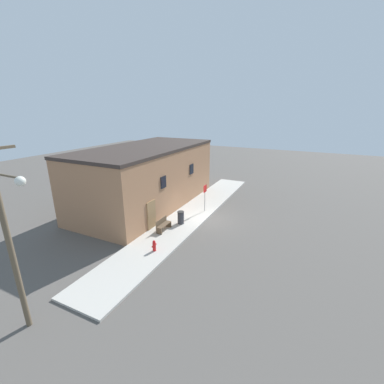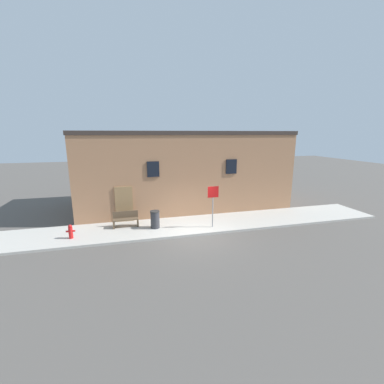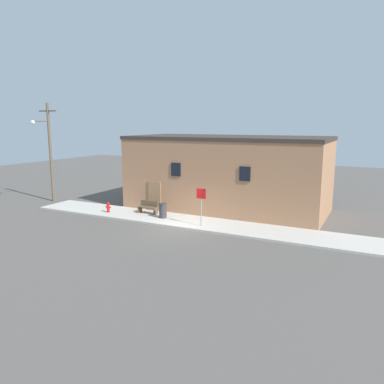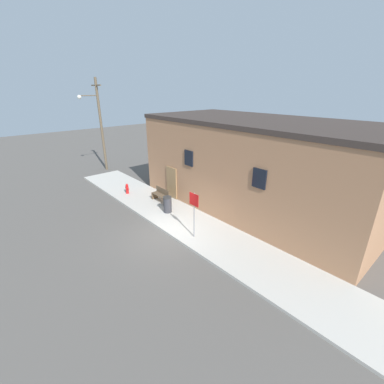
{
  "view_description": "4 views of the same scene",
  "coord_description": "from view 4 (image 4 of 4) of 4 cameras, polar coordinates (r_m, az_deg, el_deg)",
  "views": [
    {
      "loc": [
        -17.48,
        -7.05,
        8.41
      ],
      "look_at": [
        0.21,
        1.48,
        2.0
      ],
      "focal_mm": 24.0,
      "sensor_mm": 36.0,
      "label": 1
    },
    {
      "loc": [
        -3.24,
        -11.89,
        5.17
      ],
      "look_at": [
        0.21,
        1.48,
        2.0
      ],
      "focal_mm": 24.0,
      "sensor_mm": 36.0,
      "label": 2
    },
    {
      "loc": [
        10.52,
        -18.87,
        6.19
      ],
      "look_at": [
        0.21,
        1.48,
        2.0
      ],
      "focal_mm": 35.0,
      "sensor_mm": 36.0,
      "label": 3
    },
    {
      "loc": [
        9.29,
        -6.46,
        6.85
      ],
      "look_at": [
        0.21,
        1.48,
        2.0
      ],
      "focal_mm": 24.0,
      "sensor_mm": 36.0,
      "label": 4
    }
  ],
  "objects": [
    {
      "name": "stop_sign",
      "position": [
        12.01,
        0.46,
        -3.47
      ],
      "size": [
        0.61,
        0.06,
        2.28
      ],
      "color": "gray",
      "rests_on": "sidewalk"
    },
    {
      "name": "fire_hydrant",
      "position": [
        18.22,
        -14.21,
        0.73
      ],
      "size": [
        0.42,
        0.2,
        0.7
      ],
      "color": "red",
      "rests_on": "sidewalk"
    },
    {
      "name": "utility_pole",
      "position": [
        24.05,
        -19.93,
        14.49
      ],
      "size": [
        1.8,
        1.75,
        7.77
      ],
      "color": "brown",
      "rests_on": "ground"
    },
    {
      "name": "sidewalk",
      "position": [
        13.98,
        -0.56,
        -7.14
      ],
      "size": [
        23.2,
        2.97,
        0.13
      ],
      "color": "#BCB7AD",
      "rests_on": "ground"
    },
    {
      "name": "bench",
      "position": [
        16.53,
        -6.93,
        -0.7
      ],
      "size": [
        1.36,
        0.44,
        0.85
      ],
      "color": "brown",
      "rests_on": "sidewalk"
    },
    {
      "name": "trash_bin",
      "position": [
        15.03,
        -5.46,
        -2.75
      ],
      "size": [
        0.51,
        0.51,
        0.96
      ],
      "color": "#333338",
      "rests_on": "sidewalk"
    },
    {
      "name": "ground_plane",
      "position": [
        13.23,
        -5.51,
        -9.41
      ],
      "size": [
        80.0,
        80.0,
        0.0
      ],
      "primitive_type": "plane",
      "color": "#56514C"
    },
    {
      "name": "brick_building",
      "position": [
        15.87,
        14.17,
        5.9
      ],
      "size": [
        13.98,
        6.58,
        5.31
      ],
      "color": "#A87551",
      "rests_on": "ground"
    }
  ]
}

